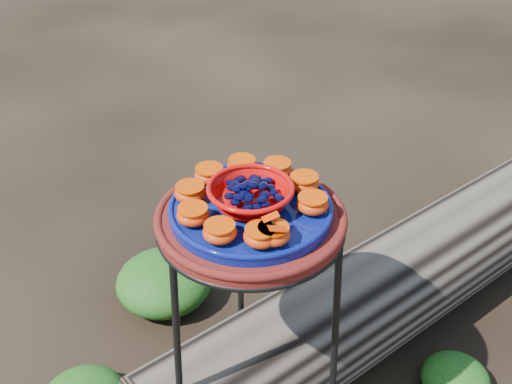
{
  "coord_description": "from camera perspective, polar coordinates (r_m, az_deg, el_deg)",
  "views": [
    {
      "loc": [
        -0.15,
        -1.08,
        1.53
      ],
      "look_at": [
        0.01,
        0.0,
        0.79
      ],
      "focal_mm": 45.0,
      "sensor_mm": 36.0,
      "label": 1
    }
  ],
  "objects": [
    {
      "name": "cobalt_plate",
      "position": [
        1.34,
        -0.49,
        -1.62
      ],
      "size": [
        0.34,
        0.34,
        0.02
      ],
      "primitive_type": "cylinder",
      "color": "#04014F",
      "rests_on": "terracotta_saucer"
    },
    {
      "name": "orange_half_8",
      "position": [
        1.23,
        -3.24,
        -3.59
      ],
      "size": [
        0.07,
        0.07,
        0.04
      ],
      "primitive_type": "ellipsoid",
      "color": "red",
      "rests_on": "cobalt_plate"
    },
    {
      "name": "orange_half_3",
      "position": [
        1.42,
        1.89,
        2.04
      ],
      "size": [
        0.07,
        0.07,
        0.04
      ],
      "primitive_type": "ellipsoid",
      "color": "red",
      "rests_on": "cobalt_plate"
    },
    {
      "name": "foliage_back",
      "position": [
        2.18,
        -8.17,
        -7.77
      ],
      "size": [
        0.32,
        0.32,
        0.16
      ],
      "primitive_type": "ellipsoid",
      "color": "#17420F",
      "rests_on": "ground"
    },
    {
      "name": "orange_half_4",
      "position": [
        1.43,
        -1.25,
        2.3
      ],
      "size": [
        0.07,
        0.07,
        0.04
      ],
      "primitive_type": "ellipsoid",
      "color": "red",
      "rests_on": "cobalt_plate"
    },
    {
      "name": "plant_stand",
      "position": [
        1.6,
        -0.42,
        -13.14
      ],
      "size": [
        0.44,
        0.44,
        0.7
      ],
      "primitive_type": null,
      "color": "black",
      "rests_on": "ground"
    },
    {
      "name": "orange_half_0",
      "position": [
        1.23,
        1.56,
        -3.77
      ],
      "size": [
        0.07,
        0.07,
        0.04
      ],
      "primitive_type": "ellipsoid",
      "color": "red",
      "rests_on": "cobalt_plate"
    },
    {
      "name": "orange_half_1",
      "position": [
        1.31,
        5.04,
        -1.08
      ],
      "size": [
        0.07,
        0.07,
        0.04
      ],
      "primitive_type": "ellipsoid",
      "color": "red",
      "rests_on": "cobalt_plate"
    },
    {
      "name": "orange_half_2",
      "position": [
        1.37,
        4.29,
        0.79
      ],
      "size": [
        0.07,
        0.07,
        0.04
      ],
      "primitive_type": "ellipsoid",
      "color": "red",
      "rests_on": "cobalt_plate"
    },
    {
      "name": "orange_half_6",
      "position": [
        1.35,
        -5.87,
        -0.09
      ],
      "size": [
        0.07,
        0.07,
        0.04
      ],
      "primitive_type": "ellipsoid",
      "color": "red",
      "rests_on": "cobalt_plate"
    },
    {
      "name": "butterfly",
      "position": [
        1.21,
        1.58,
        -2.86
      ],
      "size": [
        0.08,
        0.05,
        0.01
      ],
      "primitive_type": null,
      "rotation": [
        0.0,
        0.0,
        0.14
      ],
      "color": "red",
      "rests_on": "orange_half_0"
    },
    {
      "name": "orange_half_9",
      "position": [
        1.22,
        0.4,
        -3.96
      ],
      "size": [
        0.07,
        0.07,
        0.04
      ],
      "primitive_type": "ellipsoid",
      "color": "red",
      "rests_on": "cobalt_plate"
    },
    {
      "name": "glass_gems",
      "position": [
        1.3,
        -0.5,
        0.89
      ],
      "size": [
        0.13,
        0.13,
        0.02
      ],
      "primitive_type": null,
      "color": "black",
      "rests_on": "red_bowl"
    },
    {
      "name": "driftwood_log",
      "position": [
        2.07,
        12.1,
        -8.08
      ],
      "size": [
        1.73,
        1.27,
        0.33
      ],
      "primitive_type": null,
      "rotation": [
        0.0,
        0.0,
        0.53
      ],
      "color": "black",
      "rests_on": "ground"
    },
    {
      "name": "foliage_right",
      "position": [
        2.0,
        17.31,
        -15.49
      ],
      "size": [
        0.2,
        0.2,
        0.1
      ],
      "primitive_type": "ellipsoid",
      "color": "#17420F",
      "rests_on": "ground"
    },
    {
      "name": "orange_half_7",
      "position": [
        1.28,
        -5.62,
        -2.05
      ],
      "size": [
        0.07,
        0.07,
        0.04
      ],
      "primitive_type": "ellipsoid",
      "color": "red",
      "rests_on": "cobalt_plate"
    },
    {
      "name": "terracotta_saucer",
      "position": [
        1.36,
        -0.48,
        -2.57
      ],
      "size": [
        0.4,
        0.4,
        0.03
      ],
      "primitive_type": "cylinder",
      "color": "#4A100D",
      "rests_on": "plant_stand"
    },
    {
      "name": "orange_half_5",
      "position": [
        1.4,
        -4.17,
        1.53
      ],
      "size": [
        0.07,
        0.07,
        0.04
      ],
      "primitive_type": "ellipsoid",
      "color": "red",
      "rests_on": "cobalt_plate"
    },
    {
      "name": "red_bowl",
      "position": [
        1.32,
        -0.49,
        -0.39
      ],
      "size": [
        0.17,
        0.17,
        0.05
      ],
      "primitive_type": null,
      "color": "#C10907",
      "rests_on": "cobalt_plate"
    }
  ]
}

